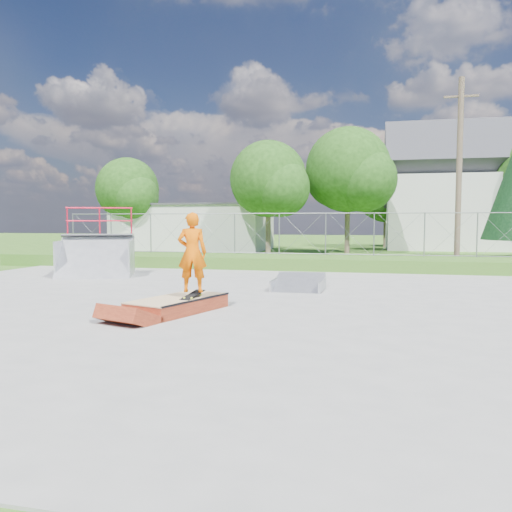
{
  "coord_description": "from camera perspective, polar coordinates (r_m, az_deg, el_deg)",
  "views": [
    {
      "loc": [
        3.8,
        -10.79,
        1.94
      ],
      "look_at": [
        1.13,
        0.98,
        1.1
      ],
      "focal_mm": 35.0,
      "sensor_mm": 36.0,
      "label": 1
    }
  ],
  "objects": [
    {
      "name": "tree_center",
      "position": [
        30.76,
        10.98,
        9.34
      ],
      "size": [
        5.44,
        5.12,
        7.6
      ],
      "color": "brown",
      "rests_on": "ground"
    },
    {
      "name": "flat_bank_ramp",
      "position": [
        13.98,
        4.88,
        -3.14
      ],
      "size": [
        1.41,
        1.5,
        0.42
      ],
      "primitive_type": null,
      "rotation": [
        0.0,
        0.0,
        -0.02
      ],
      "color": "#A6A8AE",
      "rests_on": "concrete_pad"
    },
    {
      "name": "quarter_pipe",
      "position": [
        18.15,
        -17.89,
        1.53
      ],
      "size": [
        3.03,
        2.81,
        2.45
      ],
      "primitive_type": null,
      "rotation": [
        0.0,
        0.0,
        0.37
      ],
      "color": "#A6A8AE",
      "rests_on": "concrete_pad"
    },
    {
      "name": "tree_left_near",
      "position": [
        29.25,
        1.83,
        8.5
      ],
      "size": [
        4.76,
        4.48,
        6.65
      ],
      "color": "brown",
      "rests_on": "ground"
    },
    {
      "name": "ground",
      "position": [
        11.61,
        -6.54,
        -5.67
      ],
      "size": [
        120.0,
        120.0,
        0.0
      ],
      "primitive_type": "plane",
      "color": "#305D1A",
      "rests_on": "ground"
    },
    {
      "name": "concrete_pad",
      "position": [
        11.6,
        -6.54,
        -5.57
      ],
      "size": [
        20.0,
        16.0,
        0.04
      ],
      "primitive_type": "cube",
      "color": "gray",
      "rests_on": "ground"
    },
    {
      "name": "gable_house",
      "position": [
        37.21,
        20.95,
        6.65
      ],
      "size": [
        8.4,
        6.08,
        8.94
      ],
      "color": "beige",
      "rests_on": "ground"
    },
    {
      "name": "concrete_stairs",
      "position": [
        23.1,
        -19.42,
        -0.06
      ],
      "size": [
        1.5,
        1.6,
        0.8
      ],
      "primitive_type": null,
      "color": "gray",
      "rests_on": "ground"
    },
    {
      "name": "utility_building_flat",
      "position": [
        34.86,
        -7.01,
        3.24
      ],
      "size": [
        10.0,
        6.0,
        3.0
      ],
      "primitive_type": "cube",
      "color": "beige",
      "rests_on": "ground"
    },
    {
      "name": "grass_berm",
      "position": [
        20.72,
        2.17,
        -0.69
      ],
      "size": [
        24.0,
        3.0,
        0.5
      ],
      "primitive_type": "cube",
      "color": "#305D1A",
      "rests_on": "ground"
    },
    {
      "name": "skater",
      "position": [
        10.59,
        -7.3,
        0.02
      ],
      "size": [
        0.69,
        0.54,
        1.68
      ],
      "primitive_type": "imported",
      "rotation": [
        0.0,
        0.0,
        3.38
      ],
      "color": "#EA5B01",
      "rests_on": "grind_box"
    },
    {
      "name": "tree_left_far",
      "position": [
        34.43,
        -14.24,
        7.19
      ],
      "size": [
        4.42,
        4.16,
        6.18
      ],
      "color": "brown",
      "rests_on": "ground"
    },
    {
      "name": "chain_link_fence",
      "position": [
        21.64,
        2.67,
        2.55
      ],
      "size": [
        20.0,
        0.06,
        1.8
      ],
      "primitive_type": null,
      "color": "gray",
      "rests_on": "grass_berm"
    },
    {
      "name": "skateboard",
      "position": [
        10.68,
        -7.26,
        -4.49
      ],
      "size": [
        0.31,
        0.82,
        0.13
      ],
      "primitive_type": "cube",
      "rotation": [
        0.14,
        0.0,
        -0.12
      ],
      "color": "black",
      "rests_on": "grind_box"
    },
    {
      "name": "utility_pole",
      "position": [
        23.18,
        22.19,
        8.79
      ],
      "size": [
        0.24,
        0.24,
        8.0
      ],
      "primitive_type": "cylinder",
      "color": "brown",
      "rests_on": "ground"
    },
    {
      "name": "tree_back_mid",
      "position": [
        38.72,
        14.96,
        6.36
      ],
      "size": [
        4.08,
        3.84,
        5.7
      ],
      "color": "brown",
      "rests_on": "ground"
    },
    {
      "name": "grind_box",
      "position": [
        10.73,
        -8.9,
        -5.59
      ],
      "size": [
        1.73,
        2.44,
        0.33
      ],
      "rotation": [
        0.0,
        0.0,
        -0.33
      ],
      "color": "maroon",
      "rests_on": "concrete_pad"
    }
  ]
}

